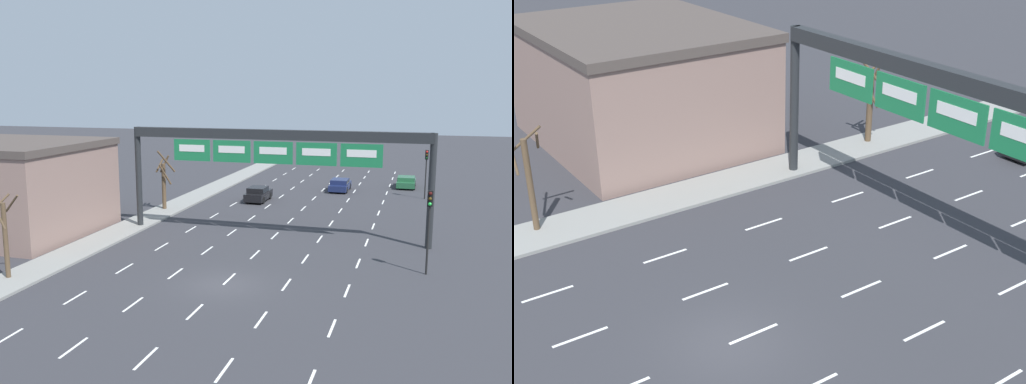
# 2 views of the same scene
# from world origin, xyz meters

# --- Properties ---
(ground_plane) EXTENTS (220.00, 220.00, 0.00)m
(ground_plane) POSITION_xyz_m (0.00, 0.00, 0.00)
(ground_plane) COLOR #333338
(sidewalk_left) EXTENTS (2.80, 110.00, 0.15)m
(sidewalk_left) POSITION_xyz_m (-11.30, 0.00, 0.07)
(sidewalk_left) COLOR gray
(sidewalk_left) RESTS_ON ground_plane
(lane_dashes) EXTENTS (13.32, 67.00, 0.01)m
(lane_dashes) POSITION_xyz_m (0.00, 13.50, 0.00)
(lane_dashes) COLOR white
(lane_dashes) RESTS_ON ground_plane
(sign_gantry) EXTENTS (21.85, 0.70, 7.71)m
(sign_gantry) POSITION_xyz_m (0.00, 10.69, 6.40)
(sign_gantry) COLOR #232628
(sign_gantry) RESTS_ON ground_plane
(building_near) EXTENTS (13.51, 11.17, 6.78)m
(building_near) POSITION_xyz_m (-19.72, 6.46, 3.40)
(building_near) COLOR gray
(building_near) RESTS_ON ground_plane
(tree_bare_closest) EXTENTS (1.66, 1.54, 5.03)m
(tree_bare_closest) POSITION_xyz_m (-11.83, -2.65, 2.67)
(tree_bare_closest) COLOR brown
(tree_bare_closest) RESTS_ON sidewalk_left
(tree_bare_second) EXTENTS (1.78, 1.77, 5.23)m
(tree_bare_second) POSITION_xyz_m (-11.53, 16.77, 2.63)
(tree_bare_second) COLOR brown
(tree_bare_second) RESTS_ON sidewalk_left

